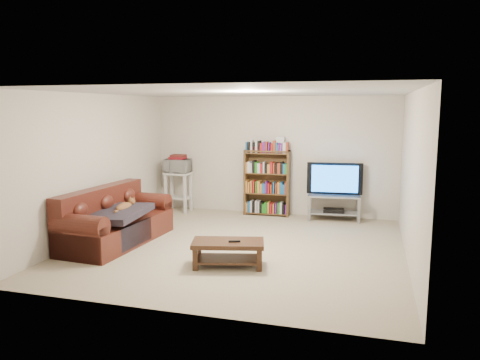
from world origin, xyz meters
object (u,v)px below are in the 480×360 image
(sofa, at_px, (113,223))
(bookshelf, at_px, (267,182))
(tv_stand, at_px, (334,203))
(coffee_table, at_px, (228,249))

(sofa, height_order, bookshelf, bookshelf)
(sofa, xyz_separation_m, tv_stand, (3.31, 2.54, 0.02))
(coffee_table, bearing_deg, bookshelf, 79.42)
(sofa, distance_m, coffee_table, 2.21)
(tv_stand, xyz_separation_m, bookshelf, (-1.35, 0.09, 0.35))
(coffee_table, bearing_deg, tv_stand, 55.75)
(coffee_table, height_order, bookshelf, bookshelf)
(bookshelf, bearing_deg, sofa, -127.73)
(coffee_table, distance_m, tv_stand, 3.35)
(sofa, bearing_deg, tv_stand, 41.58)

